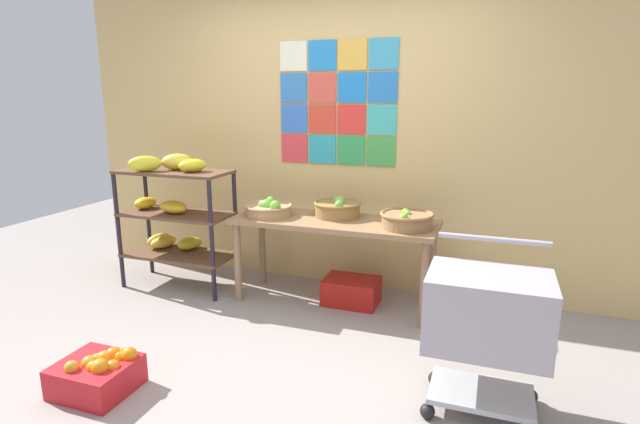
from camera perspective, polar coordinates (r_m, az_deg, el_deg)
name	(u,v)px	position (r m, az deg, el deg)	size (l,w,h in m)	color
ground	(256,370)	(3.24, -7.37, -17.58)	(9.18, 9.18, 0.00)	gray
back_wall_with_art	(337,134)	(4.30, 2.00, 8.92)	(4.91, 0.07, 2.65)	#D6B56E
banana_shelf_unit	(173,210)	(4.48, -16.57, 0.22)	(0.96, 0.54, 1.17)	black
display_table	(334,231)	(3.93, 1.63, -2.18)	(1.62, 0.57, 0.70)	#916E4A
fruit_basket_right	(407,219)	(3.71, 9.95, -0.84)	(0.40, 0.40, 0.14)	#966A41
fruit_basket_left	(338,208)	(4.00, 2.03, 0.45)	(0.38, 0.38, 0.16)	olive
fruit_basket_back_left	(269,209)	(4.05, -5.94, 0.37)	(0.39, 0.39, 0.15)	tan
produce_crate_under_table	(351,291)	(4.08, 3.62, -9.06)	(0.44, 0.31, 0.21)	#AD1814
orange_crate_foreground	(98,373)	(3.24, -24.17, -16.57)	(0.42, 0.37, 0.24)	red
shopping_cart	(487,317)	(2.75, 18.70, -11.35)	(0.62, 0.47, 0.91)	black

